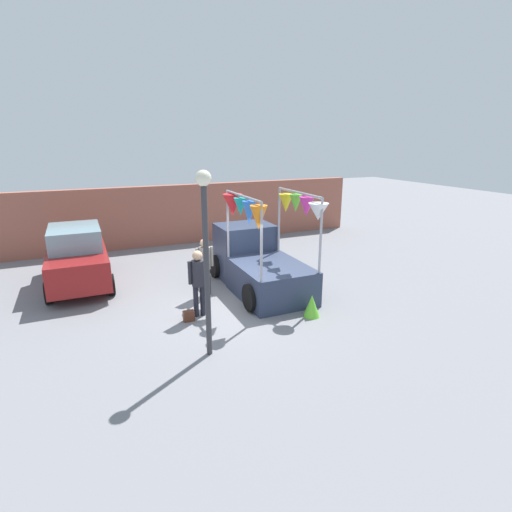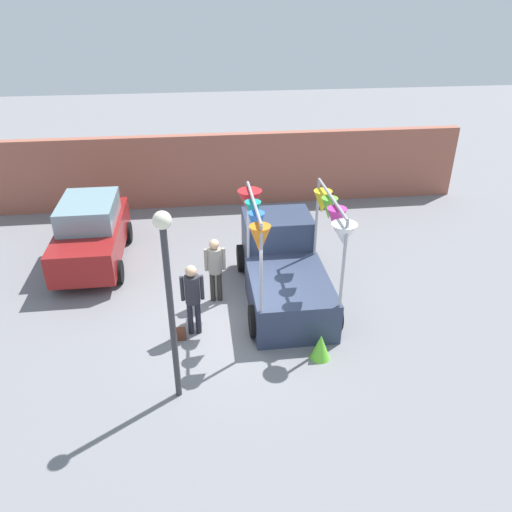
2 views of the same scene
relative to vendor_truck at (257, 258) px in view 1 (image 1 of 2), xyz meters
name	(u,v)px [view 1 (image 1 of 2)]	position (x,y,z in m)	size (l,w,h in m)	color
ground_plane	(229,306)	(-1.39, -1.21, -0.91)	(60.00, 60.00, 0.00)	slate
vendor_truck	(257,258)	(0.00, 0.00, 0.00)	(2.48, 4.12, 3.07)	#2D3851
parked_car	(77,257)	(-5.16, 2.37, 0.04)	(1.88, 4.00, 1.88)	maroon
person_customer	(198,277)	(-2.31, -1.45, 0.19)	(0.53, 0.34, 1.79)	black
person_vendor	(205,262)	(-1.74, -0.13, 0.15)	(0.53, 0.34, 1.75)	#2D2823
handbag	(189,316)	(-2.66, -1.65, -0.77)	(0.28, 0.16, 0.28)	#592D1E
street_lamp	(206,239)	(-2.66, -3.43, 1.67)	(0.32, 0.32, 3.95)	#333338
brick_boundary_wall	(169,215)	(-1.39, 6.39, 0.39)	(18.00, 0.36, 2.60)	#9E5947
folded_kite_bundle_lime	(312,306)	(0.38, -2.69, -0.61)	(0.44, 0.44, 0.60)	#66CC33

